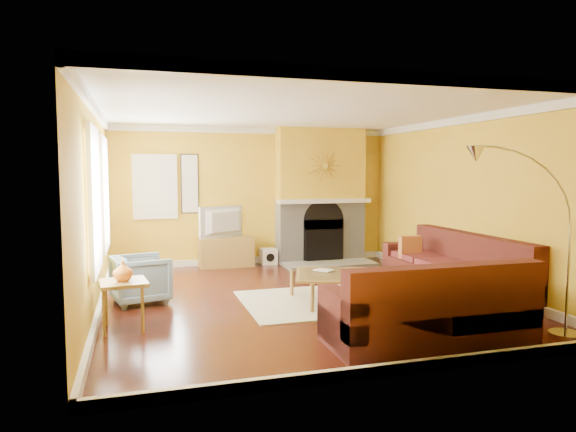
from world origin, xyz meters
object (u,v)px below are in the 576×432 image
object	(u,v)px
media_console	(226,252)
arc_lamp	(527,247)
coffee_table	(333,287)
sectional_sofa	(401,274)
side_table	(124,305)
armchair	(141,279)

from	to	relation	value
media_console	arc_lamp	xyz separation A→B (m)	(2.33, -5.30, 0.76)
coffee_table	sectional_sofa	bearing A→B (deg)	-32.01
side_table	arc_lamp	bearing A→B (deg)	-22.35
sectional_sofa	armchair	xyz separation A→B (m)	(-3.40, 1.20, -0.11)
sectional_sofa	media_console	distance (m)	4.03
sectional_sofa	arc_lamp	size ratio (longest dim) A/B	1.77
armchair	sectional_sofa	bearing A→B (deg)	-122.34
armchair	coffee_table	bearing A→B (deg)	-117.97
coffee_table	arc_lamp	xyz separation A→B (m)	(1.33, -2.20, 0.84)
sectional_sofa	side_table	bearing A→B (deg)	180.00
media_console	armchair	distance (m)	2.88
media_console	armchair	xyz separation A→B (m)	(-1.60, -2.40, 0.05)
media_console	side_table	size ratio (longest dim) A/B	1.82
media_console	arc_lamp	distance (m)	5.84
arc_lamp	armchair	bearing A→B (deg)	143.61
sectional_sofa	armchair	size ratio (longest dim) A/B	5.00
sectional_sofa	arc_lamp	xyz separation A→B (m)	(0.53, -1.70, 0.59)
side_table	sectional_sofa	bearing A→B (deg)	0.00
coffee_table	media_console	distance (m)	3.26
coffee_table	media_console	bearing A→B (deg)	107.88
coffee_table	media_console	xyz separation A→B (m)	(-1.00, 3.10, 0.08)
media_console	arc_lamp	size ratio (longest dim) A/B	0.50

